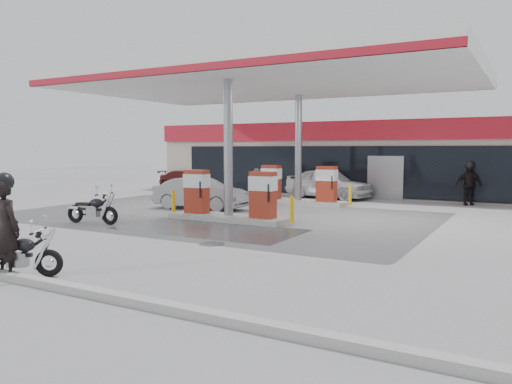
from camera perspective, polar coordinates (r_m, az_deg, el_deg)
ground at (r=16.33m, az=-6.92°, el=-4.10°), size 90.00×90.00×0.00m
wet_patch at (r=16.04m, az=-5.47°, el=-4.25°), size 6.00×3.00×0.00m
drain_cover at (r=13.58m, az=-5.07°, el=-5.92°), size 0.70×0.70×0.01m
store_building at (r=30.48m, az=11.07°, el=3.85°), size 22.00×8.22×4.00m
canopy at (r=20.55m, az=1.38°, el=12.54°), size 16.00×10.02×5.51m
pump_island_near at (r=17.88m, az=-3.15°, el=-0.99°), size 5.14×1.30×1.78m
pump_island_far at (r=23.14m, az=4.83°, el=0.37°), size 5.14×1.30×1.78m
main_motorcycle at (r=11.13m, az=-25.59°, el=-6.65°), size 1.63×1.11×0.95m
biker_main at (r=11.10m, az=-26.62°, el=-3.76°), size 0.75×0.53×1.97m
parked_motorcycle at (r=17.91m, az=-18.11°, el=-1.99°), size 2.06×0.79×1.06m
sedan_white at (r=25.99m, az=8.24°, el=0.99°), size 4.83×2.70×1.55m
attendant at (r=25.26m, az=0.13°, el=0.94°), size 0.72×0.85×1.56m
hatchback_silver at (r=21.26m, az=-6.34°, el=-0.16°), size 4.17×1.69×1.35m
parked_car_left at (r=31.51m, az=-8.04°, el=1.34°), size 4.32×2.56×1.17m
parked_car_right at (r=27.54m, az=18.65°, el=0.55°), size 4.39×2.88×1.12m
biker_walking at (r=24.57m, az=23.10°, el=0.78°), size 1.19×0.88×1.87m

